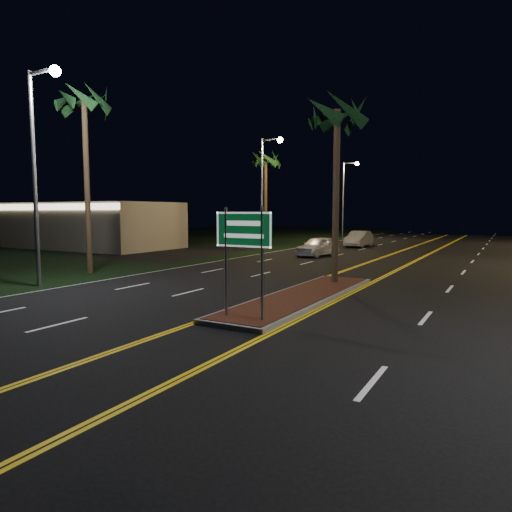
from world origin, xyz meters
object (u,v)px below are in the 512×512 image
Objects in this scene: median_island at (302,296)px; streetlight_left_far at (346,191)px; highway_sign at (244,240)px; streetlight_left_near at (39,152)px; palm_median at (337,115)px; commercial_building at (93,225)px; car_far at (359,238)px; streetlight_left_mid at (266,181)px; car_near at (318,245)px; palm_left_far at (266,161)px; palm_left_near at (84,103)px.

streetlight_left_far reaches higher than median_island.
highway_sign is 0.36× the size of streetlight_left_far.
streetlight_left_near reaches higher than palm_median.
median_island is 0.68× the size of commercial_building.
car_far is (-5.61, 22.20, -6.43)m from palm_median.
median_island is 29.13m from commercial_building.
streetlight_left_mid is at bearing 90.00° from streetlight_left_near.
car_near is (4.99, -1.39, -4.84)m from streetlight_left_mid.
palm_left_far reaches higher than highway_sign.
streetlight_left_near is (-10.61, -3.00, 5.57)m from median_island.
commercial_building is at bearing 153.45° from median_island.
median_island is 3.20× the size of highway_sign.
palm_left_near is (-1.89, 4.00, 3.02)m from streetlight_left_near.
streetlight_left_far is at bearing 106.00° from median_island.
palm_left_far is (-0.30, 20.00, -0.93)m from palm_left_near.
streetlight_left_near is at bearing 173.53° from highway_sign.
car_far is at bearing 74.41° from palm_left_near.
palm_left_far is 11.02m from car_far.
highway_sign is at bearing -75.56° from streetlight_left_far.
median_island is 1.23× the size of palm_median.
streetlight_left_far is at bearing 87.00° from palm_left_near.
car_near is at bearing 74.99° from streetlight_left_near.
highway_sign is 28.77m from palm_left_far.
commercial_building is 1.81× the size of palm_median.
palm_left_far reaches higher than car_far.
commercial_building is 1.70× the size of palm_left_far.
commercial_building is at bearing 159.95° from palm_median.
median_island is 1.14× the size of streetlight_left_far.
streetlight_left_mid is 1.08× the size of palm_median.
palm_left_far reaches higher than median_island.
streetlight_left_far is at bearing 114.02° from car_far.
car_near is at bearing 114.92° from palm_median.
commercial_building is 3.04× the size of car_near.
streetlight_left_near is at bearing -64.74° from palm_left_near.
commercial_building is at bearing -163.10° from car_near.
palm_left_far is 11.34m from car_near.
car_near is (4.99, -21.39, -4.84)m from streetlight_left_far.
palm_left_far is at bearing -97.78° from streetlight_left_far.
median_island is 8.00m from palm_median.
highway_sign is 31.17m from commercial_building.
palm_median is at bearing -53.82° from palm_left_far.
highway_sign is 0.36× the size of streetlight_left_near.
streetlight_left_far is at bearing 90.00° from streetlight_left_near.
commercial_building is at bearing -147.95° from car_far.
streetlight_left_mid is at bearing 83.27° from palm_left_near.
car_near is (-5.62, 19.81, -1.58)m from highway_sign.
streetlight_left_far is 13.26m from car_far.
palm_left_far is at bearing 95.21° from streetlight_left_near.
streetlight_left_near is 1.02× the size of palm_left_far.
palm_median is 23.79m from car_far.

